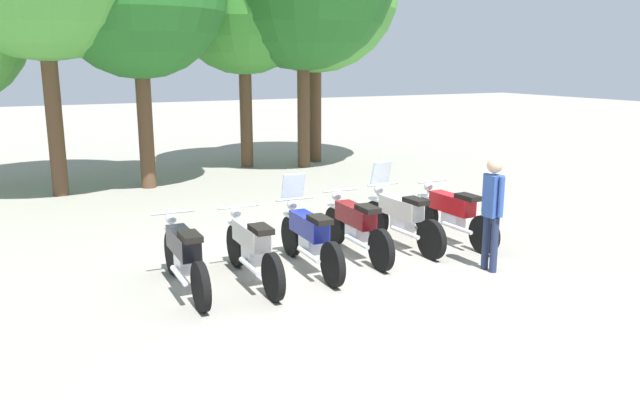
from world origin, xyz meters
The scene contains 9 objects.
ground_plane centered at (0.00, 0.00, 0.00)m, with size 80.00×80.00×0.00m, color gray.
motorcycle_0 centered at (-2.37, -0.14, 0.50)m, with size 0.62×2.19×0.99m.
motorcycle_1 centered at (-1.42, -0.21, 0.50)m, with size 0.62×2.19×0.99m.
motorcycle_2 centered at (-0.48, -0.09, 0.52)m, with size 0.62×2.19×1.37m.
motorcycle_3 centered at (0.47, 0.17, 0.50)m, with size 0.62×2.19×0.99m.
motorcycle_4 centered at (1.42, 0.30, 0.52)m, with size 0.62×2.19×1.37m.
motorcycle_5 centered at (2.37, 0.14, 0.50)m, with size 0.62×2.19×0.99m.
person_0 centered at (1.90, -1.35, 1.00)m, with size 0.24×0.40×1.71m.
tree_3 centered at (1.87, 9.13, 4.74)m, with size 4.17×4.17×6.85m.
Camera 1 is at (-4.28, -8.14, 3.06)m, focal length 34.82 mm.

